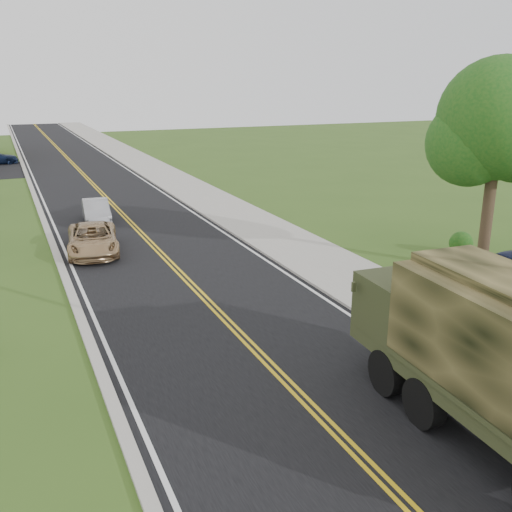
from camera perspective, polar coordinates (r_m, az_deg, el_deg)
road at (r=46.83m, az=-16.73°, el=7.65°), size 8.00×120.00×0.01m
curb_right at (r=47.51m, az=-11.74°, el=8.21°), size 0.30×120.00×0.12m
sidewalk_right at (r=47.91m, az=-9.68°, el=8.38°), size 3.20×120.00×0.10m
curb_left at (r=46.49m, az=-21.82°, el=7.14°), size 0.30×120.00×0.10m
leafy_tree at (r=23.22m, az=23.04°, el=11.66°), size 4.83×4.50×8.10m
military_truck at (r=12.59m, az=23.23°, el=-8.46°), size 2.89×7.31×3.58m
suv_champagne at (r=25.63m, az=-16.02°, el=1.65°), size 2.63×4.71×1.24m
sedan_silver at (r=31.10m, az=-15.69°, el=4.32°), size 1.57×3.78×1.22m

